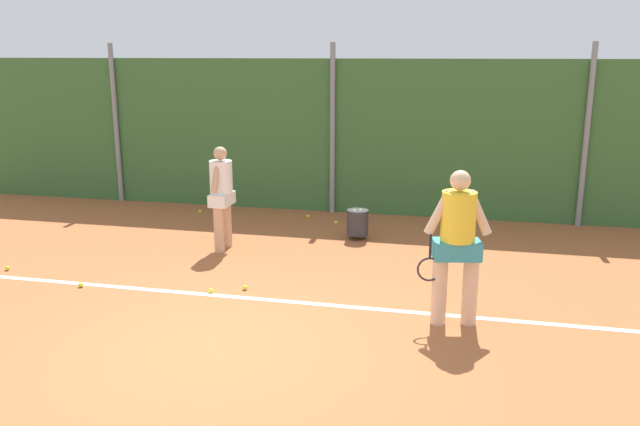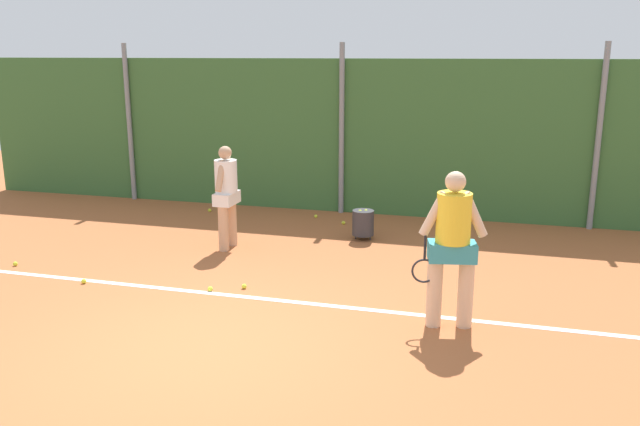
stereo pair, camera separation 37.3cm
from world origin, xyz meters
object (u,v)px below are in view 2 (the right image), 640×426
tennis_ball_7 (316,216)px  tennis_ball_3 (244,286)px  tennis_ball_2 (84,281)px  tennis_ball_6 (15,264)px  tennis_ball_0 (210,210)px  tennis_ball_5 (343,223)px  ball_hopper (363,223)px  player_foreground_near (452,241)px  tennis_ball_1 (210,289)px  player_midcourt (227,192)px

tennis_ball_7 → tennis_ball_3: bearing=-88.4°
tennis_ball_2 → tennis_ball_3: size_ratio=1.00×
tennis_ball_2 → tennis_ball_6: bearing=165.0°
tennis_ball_0 → tennis_ball_7: same height
tennis_ball_5 → tennis_ball_0: bearing=175.0°
ball_hopper → tennis_ball_5: size_ratio=7.78×
ball_hopper → tennis_ball_6: (-4.64, -2.71, -0.26)m
ball_hopper → tennis_ball_0: bearing=161.6°
tennis_ball_3 → player_foreground_near: bearing=-10.5°
tennis_ball_1 → tennis_ball_5: bearing=76.5°
ball_hopper → tennis_ball_1: size_ratio=7.78×
ball_hopper → tennis_ball_2: bearing=-136.1°
player_midcourt → tennis_ball_0: (-1.31, 2.13, -0.88)m
player_foreground_near → tennis_ball_5: (-2.19, 4.06, -0.97)m
player_foreground_near → tennis_ball_6: player_foreground_near is taller
player_midcourt → tennis_ball_5: bearing=-36.6°
tennis_ball_6 → tennis_ball_3: bearing=0.2°
player_foreground_near → tennis_ball_0: player_foreground_near is taller
tennis_ball_0 → tennis_ball_1: size_ratio=1.00×
tennis_ball_1 → player_foreground_near: bearing=-5.4°
tennis_ball_7 → ball_hopper: bearing=-45.8°
ball_hopper → tennis_ball_6: ball_hopper is taller
player_midcourt → tennis_ball_7: bearing=-19.6°
tennis_ball_1 → tennis_ball_5: same height
tennis_ball_3 → tennis_ball_6: (-3.59, -0.01, 0.00)m
tennis_ball_0 → tennis_ball_6: same height
player_midcourt → tennis_ball_2: size_ratio=24.84×
tennis_ball_2 → player_foreground_near: bearing=-1.2°
tennis_ball_0 → tennis_ball_3: same height
tennis_ball_6 → player_midcourt: bearing=32.4°
tennis_ball_2 → tennis_ball_3: bearing=10.3°
player_midcourt → tennis_ball_6: bearing=123.5°
player_foreground_near → player_midcourt: bearing=-42.3°
player_foreground_near → tennis_ball_2: size_ratio=27.22×
tennis_ball_6 → tennis_ball_1: bearing=-3.5°
player_foreground_near → tennis_ball_7: player_foreground_near is taller
player_midcourt → tennis_ball_0: 2.65m
player_foreground_near → tennis_ball_6: 6.39m
player_foreground_near → tennis_ball_1: bearing=-16.9°
tennis_ball_6 → tennis_ball_7: size_ratio=1.00×
player_midcourt → tennis_ball_3: size_ratio=24.84×
tennis_ball_3 → tennis_ball_7: same height
tennis_ball_5 → tennis_ball_7: 0.70m
tennis_ball_1 → tennis_ball_2: same height
player_midcourt → ball_hopper: 2.32m
tennis_ball_2 → tennis_ball_5: same height
tennis_ball_1 → tennis_ball_7: 4.11m
player_midcourt → tennis_ball_7: 2.53m
ball_hopper → tennis_ball_3: 2.91m
tennis_ball_5 → tennis_ball_6: (-4.10, -3.57, 0.00)m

